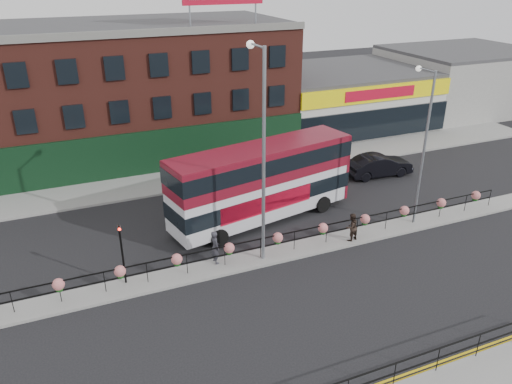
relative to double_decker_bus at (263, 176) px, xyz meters
name	(u,v)px	position (x,y,z in m)	size (l,w,h in m)	color
ground	(277,255)	(-0.93, -4.18, -2.90)	(120.00, 120.00, 0.00)	black
north_pavement	(209,175)	(-0.93, 7.82, -2.83)	(60.00, 4.00, 0.15)	gray
median	(277,254)	(-0.93, -4.18, -2.83)	(60.00, 1.60, 0.15)	gray
yellow_line_inner	(386,381)	(-0.93, -13.88, -2.90)	(60.00, 0.10, 0.01)	gold
brick_building	(129,89)	(-4.93, 15.78, 2.22)	(25.00, 12.21, 10.30)	brown
supermarket	(341,97)	(15.07, 15.72, -0.25)	(15.00, 12.25, 5.30)	silver
warehouse_east	(460,79)	(29.82, 15.82, 0.25)	(14.50, 12.00, 6.30)	gray
median_railing	(278,238)	(-0.93, -4.18, -1.86)	(30.04, 0.56, 1.23)	black
double_decker_bus	(263,176)	(0.00, 0.00, 0.00)	(11.98, 5.01, 4.72)	silver
car	(379,165)	(10.68, 3.05, -2.08)	(5.07, 2.05, 1.64)	black
pedestrian_a	(215,247)	(-4.29, -3.75, -1.84)	(0.50, 0.71, 1.83)	#2D2D35
pedestrian_b	(351,227)	(3.47, -4.49, -1.93)	(0.91, 0.77, 1.64)	black
lamp_column_west	(262,140)	(-1.85, -4.06, 3.74)	(0.39, 1.92, 10.96)	gray
lamp_column_east	(423,135)	(8.19, -3.86, 2.63)	(0.33, 1.59, 9.08)	gray
traffic_light_median	(121,241)	(-8.93, -3.78, -0.43)	(0.15, 0.28, 3.65)	black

